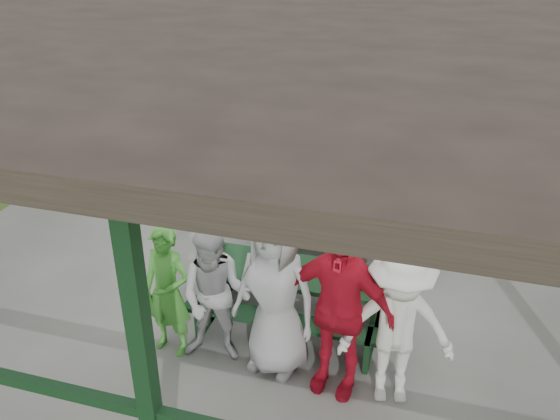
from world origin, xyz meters
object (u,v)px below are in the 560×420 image
(farm_trailer, at_px, (223,73))
(picnic_table_far, at_px, (341,217))
(picnic_table_near, at_px, (294,290))
(contestant_green, at_px, (168,291))
(pickup_truck, at_px, (515,84))
(contestant_grey_left, at_px, (215,297))
(contestant_red, at_px, (337,309))
(contestant_white_fedora, at_px, (397,328))
(spectator_lblue, at_px, (286,170))
(spectator_blue, at_px, (232,144))
(contestant_grey_mid, at_px, (275,293))
(spectator_grey, at_px, (400,174))

(farm_trailer, bearing_deg, picnic_table_far, -75.38)
(picnic_table_near, distance_m, contestant_green, 1.55)
(farm_trailer, bearing_deg, pickup_truck, -11.88)
(picnic_table_far, distance_m, pickup_truck, 8.42)
(contestant_grey_left, bearing_deg, farm_trailer, 104.23)
(contestant_red, relative_size, pickup_truck, 0.40)
(contestant_green, bearing_deg, farm_trailer, 115.69)
(contestant_green, distance_m, pickup_truck, 11.62)
(contestant_red, bearing_deg, pickup_truck, 86.33)
(contestant_grey_left, distance_m, contestant_white_fedora, 1.97)
(picnic_table_near, relative_size, contestant_grey_left, 1.43)
(spectator_lblue, distance_m, pickup_truck, 8.18)
(spectator_blue, bearing_deg, contestant_green, 122.43)
(picnic_table_far, relative_size, contestant_red, 1.18)
(contestant_red, relative_size, spectator_lblue, 1.28)
(contestant_grey_mid, xyz_separation_m, contestant_white_fedora, (1.29, -0.13, -0.07))
(contestant_grey_left, relative_size, farm_trailer, 0.44)
(contestant_grey_mid, relative_size, farm_trailer, 0.51)
(spectator_lblue, bearing_deg, contestant_grey_mid, 103.55)
(contestant_green, distance_m, contestant_white_fedora, 2.52)
(contestant_grey_mid, relative_size, spectator_lblue, 1.24)
(spectator_lblue, bearing_deg, contestant_green, 84.26)
(spectator_lblue, height_order, spectator_blue, spectator_blue)
(spectator_blue, xyz_separation_m, farm_trailer, (-2.32, 5.47, -0.24))
(picnic_table_near, distance_m, contestant_grey_mid, 0.95)
(pickup_truck, bearing_deg, contestant_grey_left, -176.71)
(picnic_table_near, distance_m, contestant_red, 1.27)
(contestant_grey_mid, relative_size, contestant_white_fedora, 1.05)
(contestant_grey_left, relative_size, contestant_white_fedora, 0.89)
(spectator_grey, bearing_deg, farm_trailer, -29.40)
(contestant_white_fedora, relative_size, pickup_truck, 0.37)
(spectator_lblue, bearing_deg, picnic_table_far, 144.25)
(picnic_table_near, bearing_deg, farm_trailer, 116.24)
(contestant_red, relative_size, spectator_blue, 1.26)
(picnic_table_far, xyz_separation_m, contestant_white_fedora, (1.12, -2.93, 0.43))
(contestant_white_fedora, relative_size, spectator_grey, 1.06)
(contestant_red, height_order, spectator_grey, contestant_red)
(picnic_table_near, relative_size, farm_trailer, 0.62)
(contestant_green, height_order, contestant_red, contestant_red)
(picnic_table_far, relative_size, contestant_green, 1.47)
(contestant_grey_mid, bearing_deg, spectator_blue, 127.51)
(picnic_table_near, distance_m, spectator_blue, 4.15)
(contestant_green, height_order, pickup_truck, contestant_green)
(spectator_grey, bearing_deg, pickup_truck, -87.42)
(spectator_grey, bearing_deg, contestant_grey_left, 86.49)
(spectator_grey, relative_size, pickup_truck, 0.35)
(contestant_green, bearing_deg, picnic_table_far, 71.81)
(picnic_table_near, bearing_deg, contestant_green, -144.01)
(picnic_table_far, distance_m, spectator_grey, 1.23)
(picnic_table_near, relative_size, contestant_green, 1.46)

